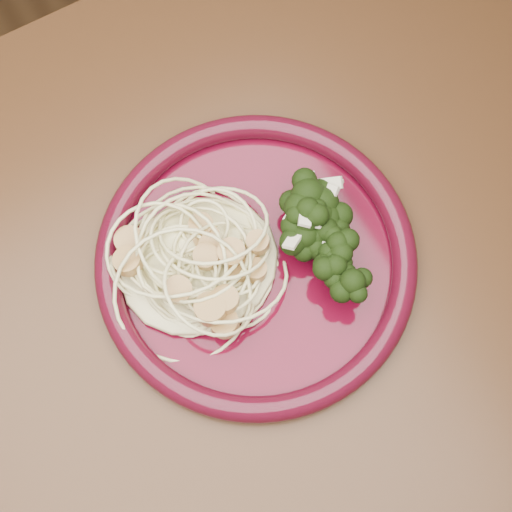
% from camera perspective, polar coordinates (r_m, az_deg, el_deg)
% --- Properties ---
extents(dining_table, '(1.20, 0.80, 0.75)m').
position_cam_1_polar(dining_table, '(0.73, 5.08, -5.49)').
color(dining_table, '#472814').
rests_on(dining_table, ground).
extents(dinner_plate, '(0.38, 0.38, 0.02)m').
position_cam_1_polar(dinner_plate, '(0.63, 0.00, -0.28)').
color(dinner_plate, '#490516').
rests_on(dinner_plate, dining_table).
extents(spaghetti_pile, '(0.18, 0.17, 0.03)m').
position_cam_1_polar(spaghetti_pile, '(0.62, -4.61, -0.38)').
color(spaghetti_pile, beige).
rests_on(spaghetti_pile, dinner_plate).
extents(scallop_cluster, '(0.17, 0.17, 0.04)m').
position_cam_1_polar(scallop_cluster, '(0.59, -4.89, 0.78)').
color(scallop_cluster, tan).
rests_on(scallop_cluster, spaghetti_pile).
extents(broccoli_pile, '(0.15, 0.18, 0.05)m').
position_cam_1_polar(broccoli_pile, '(0.62, 5.69, 0.97)').
color(broccoli_pile, black).
rests_on(broccoli_pile, dinner_plate).
extents(onion_garnish, '(0.10, 0.12, 0.06)m').
position_cam_1_polar(onion_garnish, '(0.58, 6.00, 2.08)').
color(onion_garnish, beige).
rests_on(onion_garnish, broccoli_pile).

